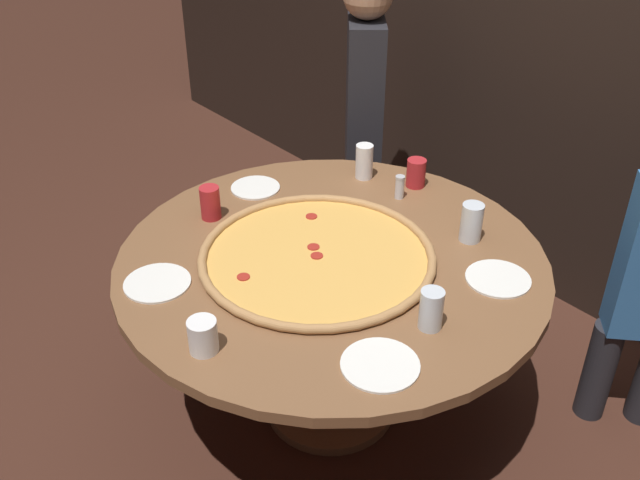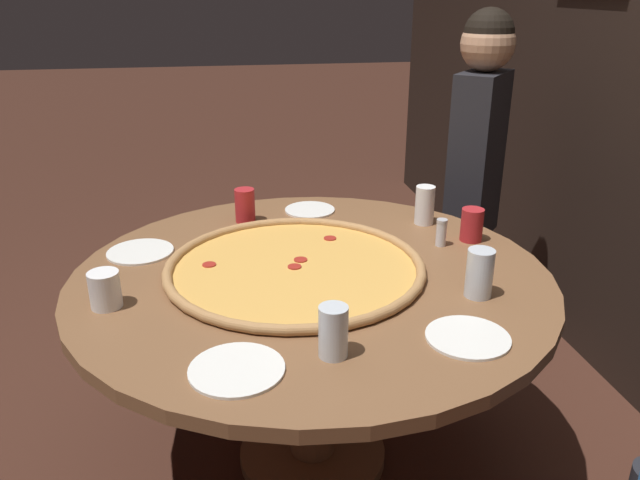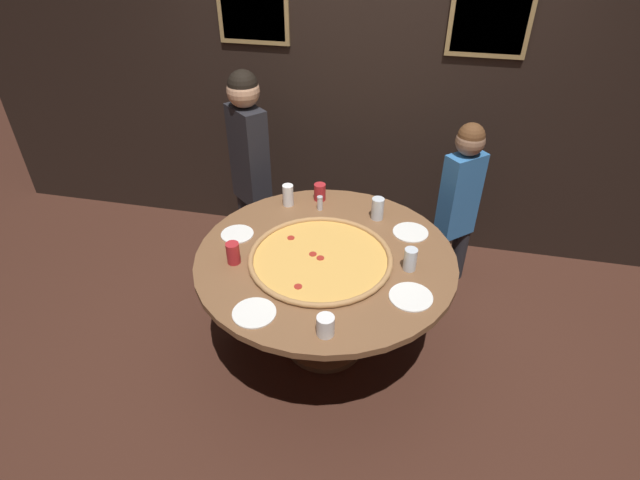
# 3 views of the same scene
# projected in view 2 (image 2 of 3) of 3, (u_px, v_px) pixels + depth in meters

# --- Properties ---
(ground_plane) EXTENTS (24.00, 24.00, 0.00)m
(ground_plane) POSITION_uv_depth(u_px,v_px,m) (313.00, 457.00, 2.26)
(ground_plane) COLOR #422319
(dining_table) EXTENTS (1.52, 1.52, 0.74)m
(dining_table) POSITION_uv_depth(u_px,v_px,m) (312.00, 310.00, 2.03)
(dining_table) COLOR brown
(dining_table) RESTS_ON ground_plane
(giant_pizza) EXTENTS (0.83, 0.83, 0.03)m
(giant_pizza) POSITION_uv_depth(u_px,v_px,m) (295.00, 267.00, 1.98)
(giant_pizza) COLOR #E5A84C
(giant_pizza) RESTS_ON dining_table
(drink_cup_by_shaker) EXTENTS (0.09, 0.09, 0.11)m
(drink_cup_by_shaker) POSITION_uv_depth(u_px,v_px,m) (105.00, 290.00, 1.75)
(drink_cup_by_shaker) COLOR white
(drink_cup_by_shaker) RESTS_ON dining_table
(drink_cup_near_right) EXTENTS (0.08, 0.08, 0.13)m
(drink_cup_near_right) POSITION_uv_depth(u_px,v_px,m) (245.00, 205.00, 2.38)
(drink_cup_near_right) COLOR #B22328
(drink_cup_near_right) RESTS_ON dining_table
(drink_cup_centre_back) EXTENTS (0.07, 0.07, 0.15)m
(drink_cup_centre_back) POSITION_uv_depth(u_px,v_px,m) (425.00, 205.00, 2.36)
(drink_cup_centre_back) COLOR white
(drink_cup_centre_back) RESTS_ON dining_table
(drink_cup_far_left) EXTENTS (0.07, 0.07, 0.13)m
(drink_cup_far_left) POSITION_uv_depth(u_px,v_px,m) (333.00, 332.00, 1.51)
(drink_cup_far_left) COLOR silver
(drink_cup_far_left) RESTS_ON dining_table
(drink_cup_near_left) EXTENTS (0.08, 0.08, 0.14)m
(drink_cup_near_left) POSITION_uv_depth(u_px,v_px,m) (480.00, 273.00, 1.80)
(drink_cup_near_left) COLOR silver
(drink_cup_near_left) RESTS_ON dining_table
(drink_cup_far_right) EXTENTS (0.08, 0.08, 0.12)m
(drink_cup_far_right) POSITION_uv_depth(u_px,v_px,m) (472.00, 225.00, 2.20)
(drink_cup_far_right) COLOR #B22328
(drink_cup_far_right) RESTS_ON dining_table
(white_plate_near_front) EXTENTS (0.23, 0.23, 0.01)m
(white_plate_near_front) POSITION_uv_depth(u_px,v_px,m) (237.00, 369.00, 1.47)
(white_plate_near_front) COLOR white
(white_plate_near_front) RESTS_ON dining_table
(white_plate_beside_cup) EXTENTS (0.22, 0.22, 0.01)m
(white_plate_beside_cup) POSITION_uv_depth(u_px,v_px,m) (468.00, 337.00, 1.60)
(white_plate_beside_cup) COLOR white
(white_plate_beside_cup) RESTS_ON dining_table
(white_plate_right_side) EXTENTS (0.22, 0.22, 0.01)m
(white_plate_right_side) POSITION_uv_depth(u_px,v_px,m) (140.00, 252.00, 2.12)
(white_plate_right_side) COLOR white
(white_plate_right_side) RESTS_ON dining_table
(white_plate_far_back) EXTENTS (0.20, 0.20, 0.01)m
(white_plate_far_back) POSITION_uv_depth(u_px,v_px,m) (310.00, 210.00, 2.51)
(white_plate_far_back) COLOR white
(white_plate_far_back) RESTS_ON dining_table
(condiment_shaker) EXTENTS (0.04, 0.04, 0.10)m
(condiment_shaker) POSITION_uv_depth(u_px,v_px,m) (441.00, 232.00, 2.16)
(condiment_shaker) COLOR silver
(condiment_shaker) RESTS_ON dining_table
(diner_far_right) EXTENTS (0.37, 0.35, 1.50)m
(diner_far_right) POSITION_uv_depth(u_px,v_px,m) (476.00, 163.00, 2.76)
(diner_far_right) COLOR #232328
(diner_far_right) RESTS_ON ground_plane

